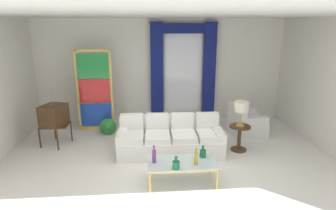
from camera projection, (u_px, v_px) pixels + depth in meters
The scene contains 17 objects.
ground_plane at pixel (171, 165), 5.87m from camera, with size 16.00×16.00×0.00m, color white.
wall_rear at pixel (161, 71), 8.40m from camera, with size 8.00×0.12×3.00m, color white.
wall_right at pixel (331, 86), 6.34m from camera, with size 0.12×7.00×3.00m, color white.
ceiling_slab at pixel (168, 14), 5.83m from camera, with size 8.00×7.60×0.04m, color white.
curtained_window at pixel (183, 63), 8.23m from camera, with size 2.00×0.17×2.70m.
couch_white_long at pixel (170, 139), 6.46m from camera, with size 2.36×0.98×0.86m.
coffee_table at pixel (182, 164), 5.15m from camera, with size 1.26×0.65×0.41m.
bottle_blue_decanter at pixel (196, 158), 5.00m from camera, with size 0.07×0.07×0.33m.
bottle_crystal_tall at pixel (154, 156), 5.08m from camera, with size 0.07×0.07×0.33m.
bottle_amber_squat at pixel (176, 164), 4.88m from camera, with size 0.13×0.13×0.24m.
bottle_ruby_flask at pixel (203, 153), 5.31m from camera, with size 0.12×0.12×0.24m.
vintage_tv at pixel (54, 116), 6.72m from camera, with size 0.68×0.73×1.35m.
armchair_white at pixel (245, 124), 7.48m from camera, with size 0.89×0.88×0.80m.
stained_glass_divider at pixel (95, 93), 7.62m from camera, with size 0.95×0.05×2.20m.
peacock_figurine at pixel (107, 128), 7.42m from camera, with size 0.44×0.60×0.50m.
round_side_table at pixel (239, 136), 6.51m from camera, with size 0.48×0.48×0.59m.
table_lamp_brass at pixel (241, 108), 6.33m from camera, with size 0.32×0.32×0.57m.
Camera 1 is at (-0.51, -5.29, 2.79)m, focal length 30.35 mm.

